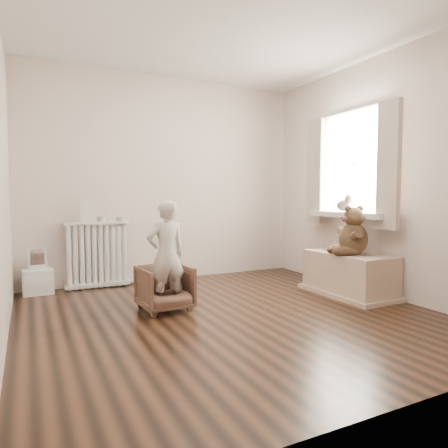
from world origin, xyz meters
name	(u,v)px	position (x,y,z in m)	size (l,w,h in m)	color
floor	(231,315)	(0.00, 0.00, 0.00)	(3.60, 3.60, 0.01)	black
ceiling	(232,20)	(0.00, 0.00, 2.60)	(3.60, 3.60, 0.01)	white
back_wall	(167,179)	(0.00, 1.80, 1.30)	(3.60, 0.02, 2.60)	silver
front_wall	(402,151)	(0.00, -1.80, 1.30)	(3.60, 0.02, 2.60)	silver
right_wall	(378,176)	(1.80, 0.00, 1.30)	(0.02, 3.60, 2.60)	silver
window	(355,164)	(1.76, 0.30, 1.45)	(0.03, 0.90, 1.10)	white
window_sill	(348,215)	(1.67, 0.30, 0.87)	(0.22, 1.10, 0.06)	silver
curtain_left	(389,166)	(1.65, -0.27, 1.39)	(0.06, 0.26, 1.30)	#C5B29D
curtain_right	(315,172)	(1.65, 0.87, 1.39)	(0.06, 0.26, 1.30)	#C5B29D
radiator	(98,255)	(-0.91, 1.68, 0.39)	(0.74, 0.14, 0.78)	silver
paper_doll	(87,210)	(-1.01, 1.68, 0.92)	(0.17, 0.01, 0.28)	beige
tin_a	(101,219)	(-0.86, 1.68, 0.81)	(0.10, 0.10, 0.06)	#A59E8C
tin_b	(120,219)	(-0.63, 1.68, 0.81)	(0.09, 0.09, 0.05)	#A59E8C
toy_vanity	(38,269)	(-1.55, 1.65, 0.28)	(0.31, 0.22, 0.49)	silver
armchair	(165,288)	(-0.49, 0.43, 0.21)	(0.46, 0.47, 0.43)	brown
child	(166,255)	(-0.49, 0.38, 0.53)	(0.37, 0.25, 1.02)	beige
toy_bench	(349,276)	(1.52, 0.11, 0.20)	(0.52, 0.98, 0.46)	#C0A98E
teddy_bear	(353,235)	(1.48, 0.02, 0.67)	(0.42, 0.33, 0.52)	#382617
plush_cat	(344,203)	(1.66, 0.36, 1.00)	(0.15, 0.24, 0.20)	slate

